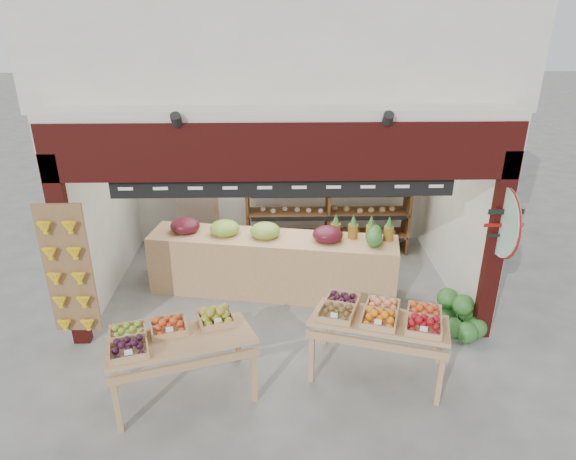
{
  "coord_description": "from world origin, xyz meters",
  "views": [
    {
      "loc": [
        -0.09,
        -6.97,
        4.23
      ],
      "look_at": [
        0.09,
        -0.2,
        1.26
      ],
      "focal_mm": 32.0,
      "sensor_mm": 36.0,
      "label": 1
    }
  ],
  "objects_px": {
    "back_shelving": "(328,195)",
    "display_table_left": "(169,336)",
    "watermelon_pile": "(460,318)",
    "refrigerator": "(198,202)",
    "display_table_right": "(380,317)",
    "mid_counter": "(272,262)",
    "cardboard_stack": "(184,261)"
  },
  "relations": [
    {
      "from": "refrigerator",
      "to": "display_table_left",
      "type": "distance_m",
      "value": 3.93
    },
    {
      "from": "back_shelving",
      "to": "mid_counter",
      "type": "xyz_separation_m",
      "value": [
        -1.02,
        -1.47,
        -0.58
      ]
    },
    {
      "from": "mid_counter",
      "to": "watermelon_pile",
      "type": "distance_m",
      "value": 2.9
    },
    {
      "from": "display_table_left",
      "to": "watermelon_pile",
      "type": "relative_size",
      "value": 2.32
    },
    {
      "from": "refrigerator",
      "to": "display_table_right",
      "type": "relative_size",
      "value": 1.04
    },
    {
      "from": "back_shelving",
      "to": "refrigerator",
      "type": "height_order",
      "value": "refrigerator"
    },
    {
      "from": "watermelon_pile",
      "to": "display_table_left",
      "type": "bearing_deg",
      "value": -163.14
    },
    {
      "from": "display_table_left",
      "to": "mid_counter",
      "type": "bearing_deg",
      "value": 63.54
    },
    {
      "from": "back_shelving",
      "to": "watermelon_pile",
      "type": "distance_m",
      "value": 3.22
    },
    {
      "from": "display_table_left",
      "to": "cardboard_stack",
      "type": "bearing_deg",
      "value": 96.64
    },
    {
      "from": "watermelon_pile",
      "to": "mid_counter",
      "type": "bearing_deg",
      "value": 156.24
    },
    {
      "from": "cardboard_stack",
      "to": "watermelon_pile",
      "type": "relative_size",
      "value": 1.27
    },
    {
      "from": "display_table_right",
      "to": "watermelon_pile",
      "type": "height_order",
      "value": "display_table_right"
    },
    {
      "from": "mid_counter",
      "to": "display_table_left",
      "type": "relative_size",
      "value": 2.16
    },
    {
      "from": "back_shelving",
      "to": "display_table_left",
      "type": "height_order",
      "value": "back_shelving"
    },
    {
      "from": "back_shelving",
      "to": "display_table_left",
      "type": "relative_size",
      "value": 1.64
    },
    {
      "from": "display_table_left",
      "to": "back_shelving",
      "type": "bearing_deg",
      "value": 60.14
    },
    {
      "from": "back_shelving",
      "to": "watermelon_pile",
      "type": "height_order",
      "value": "back_shelving"
    },
    {
      "from": "back_shelving",
      "to": "mid_counter",
      "type": "bearing_deg",
      "value": -124.76
    },
    {
      "from": "mid_counter",
      "to": "refrigerator",
      "type": "bearing_deg",
      "value": 129.59
    },
    {
      "from": "display_table_right",
      "to": "mid_counter",
      "type": "bearing_deg",
      "value": 123.24
    },
    {
      "from": "cardboard_stack",
      "to": "watermelon_pile",
      "type": "height_order",
      "value": "cardboard_stack"
    },
    {
      "from": "refrigerator",
      "to": "cardboard_stack",
      "type": "height_order",
      "value": "refrigerator"
    },
    {
      "from": "watermelon_pile",
      "to": "cardboard_stack",
      "type": "bearing_deg",
      "value": 156.22
    },
    {
      "from": "display_table_right",
      "to": "watermelon_pile",
      "type": "distance_m",
      "value": 1.68
    },
    {
      "from": "back_shelving",
      "to": "display_table_right",
      "type": "bearing_deg",
      "value": -85.14
    },
    {
      "from": "cardboard_stack",
      "to": "display_table_left",
      "type": "distance_m",
      "value": 3.04
    },
    {
      "from": "cardboard_stack",
      "to": "refrigerator",
      "type": "bearing_deg",
      "value": 80.62
    },
    {
      "from": "refrigerator",
      "to": "display_table_right",
      "type": "bearing_deg",
      "value": -60.13
    },
    {
      "from": "refrigerator",
      "to": "watermelon_pile",
      "type": "relative_size",
      "value": 2.41
    },
    {
      "from": "back_shelving",
      "to": "watermelon_pile",
      "type": "bearing_deg",
      "value": -58.41
    },
    {
      "from": "back_shelving",
      "to": "display_table_right",
      "type": "relative_size",
      "value": 1.64
    }
  ]
}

